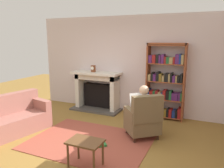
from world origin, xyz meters
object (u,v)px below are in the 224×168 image
object	(u,v)px
armchair_reading	(144,119)
seated_reader	(142,108)
mantel_clock	(93,69)
side_table	(85,145)
bookshelf	(165,83)
sofa_floral	(9,120)
fireplace	(98,90)

from	to	relation	value
armchair_reading	seated_reader	size ratio (longest dim) A/B	0.85
mantel_clock	side_table	size ratio (longest dim) A/B	0.34
bookshelf	side_table	bearing A→B (deg)	-103.90
sofa_floral	fireplace	bearing A→B (deg)	-8.43
mantel_clock	side_table	distance (m)	3.15
fireplace	bookshelf	world-z (taller)	bookshelf
armchair_reading	seated_reader	xyz separation A→B (m)	(-0.08, 0.09, 0.20)
mantel_clock	bookshelf	distance (m)	2.07
mantel_clock	bookshelf	world-z (taller)	bookshelf
seated_reader	side_table	size ratio (longest dim) A/B	2.04
seated_reader	side_table	distance (m)	1.63
fireplace	bookshelf	distance (m)	2.00
bookshelf	fireplace	bearing A→B (deg)	-179.00
fireplace	armchair_reading	distance (m)	2.28
fireplace	sofa_floral	bearing A→B (deg)	-111.80
fireplace	side_table	bearing A→B (deg)	-65.90
armchair_reading	seated_reader	bearing A→B (deg)	-90.00
seated_reader	side_table	bearing A→B (deg)	32.92
fireplace	side_table	world-z (taller)	fireplace
sofa_floral	side_table	xyz separation A→B (m)	(2.22, -0.44, 0.07)
armchair_reading	sofa_floral	bearing A→B (deg)	-19.87
fireplace	mantel_clock	bearing A→B (deg)	-126.76
mantel_clock	sofa_floral	world-z (taller)	mantel_clock
bookshelf	seated_reader	size ratio (longest dim) A/B	1.73
side_table	sofa_floral	bearing A→B (deg)	168.83
fireplace	armchair_reading	bearing A→B (deg)	-37.17
bookshelf	seated_reader	xyz separation A→B (m)	(-0.23, -1.32, -0.34)
side_table	fireplace	bearing A→B (deg)	114.10
armchair_reading	sofa_floral	distance (m)	2.95
armchair_reading	side_table	distance (m)	1.55
armchair_reading	seated_reader	world-z (taller)	seated_reader
bookshelf	seated_reader	world-z (taller)	bookshelf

